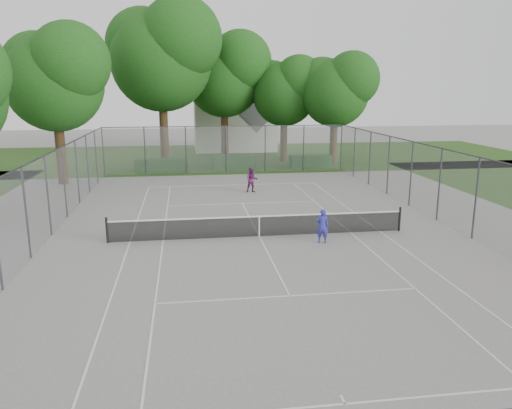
{
  "coord_description": "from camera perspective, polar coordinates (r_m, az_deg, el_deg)",
  "views": [
    {
      "loc": [
        -3.08,
        -20.52,
        6.31
      ],
      "look_at": [
        0.0,
        1.0,
        1.2
      ],
      "focal_mm": 35.0,
      "sensor_mm": 36.0,
      "label": 1
    }
  ],
  "objects": [
    {
      "name": "ground",
      "position": [
        21.69,
        0.37,
        -3.69
      ],
      "size": [
        120.0,
        120.0,
        0.0
      ],
      "primitive_type": "plane",
      "color": "slate",
      "rests_on": "ground"
    },
    {
      "name": "grass_far",
      "position": [
        47.05,
        -4.33,
        5.48
      ],
      "size": [
        60.0,
        20.0,
        0.0
      ],
      "primitive_type": "cube",
      "color": "#204112",
      "rests_on": "ground"
    },
    {
      "name": "court_markings",
      "position": [
        21.69,
        0.37,
        -3.67
      ],
      "size": [
        11.03,
        23.83,
        0.01
      ],
      "color": "silver",
      "rests_on": "ground"
    },
    {
      "name": "tennis_net",
      "position": [
        21.55,
        0.38,
        -2.39
      ],
      "size": [
        12.87,
        0.1,
        1.1
      ],
      "color": "black",
      "rests_on": "ground"
    },
    {
      "name": "perimeter_fence",
      "position": [
        21.23,
        0.38,
        0.99
      ],
      "size": [
        18.08,
        34.08,
        3.52
      ],
      "color": "#38383D",
      "rests_on": "ground"
    },
    {
      "name": "tree_far_left",
      "position": [
        41.41,
        -10.67,
        16.78
      ],
      "size": [
        9.14,
        8.34,
        13.14
      ],
      "color": "#332212",
      "rests_on": "ground"
    },
    {
      "name": "tree_far_midleft",
      "position": [
        44.89,
        -3.57,
        14.91
      ],
      "size": [
        7.74,
        7.06,
        11.12
      ],
      "color": "#332212",
      "rests_on": "ground"
    },
    {
      "name": "tree_far_midright",
      "position": [
        43.82,
        3.38,
        13.06
      ],
      "size": [
        6.28,
        5.73,
        9.03
      ],
      "color": "#332212",
      "rests_on": "ground"
    },
    {
      "name": "tree_far_right",
      "position": [
        42.54,
        9.19,
        13.09
      ],
      "size": [
        6.41,
        5.85,
        9.22
      ],
      "color": "#332212",
      "rests_on": "ground"
    },
    {
      "name": "tree_side_back",
      "position": [
        35.42,
        -21.98,
        13.62
      ],
      "size": [
        7.22,
        6.59,
        10.37
      ],
      "color": "#332212",
      "rests_on": "ground"
    },
    {
      "name": "hedge_left",
      "position": [
        39.08,
        -10.74,
        4.44
      ],
      "size": [
        3.98,
        1.19,
        1.0
      ],
      "primitive_type": "cube",
      "color": "#153E14",
      "rests_on": "ground"
    },
    {
      "name": "hedge_mid",
      "position": [
        40.0,
        -2.5,
        4.91
      ],
      "size": [
        3.39,
        0.97,
        1.07
      ],
      "primitive_type": "cube",
      "color": "#153E14",
      "rests_on": "ground"
    },
    {
      "name": "hedge_right",
      "position": [
        40.7,
        6.24,
        4.93
      ],
      "size": [
        3.29,
        1.21,
        0.99
      ],
      "primitive_type": "cube",
      "color": "#153E14",
      "rests_on": "ground"
    },
    {
      "name": "house",
      "position": [
        52.17,
        -2.55,
        10.74
      ],
      "size": [
        8.11,
        6.28,
        10.09
      ],
      "color": "beige",
      "rests_on": "ground"
    },
    {
      "name": "girl_player",
      "position": [
        20.87,
        7.6,
        -2.45
      ],
      "size": [
        0.58,
        0.44,
        1.43
      ],
      "primitive_type": "imported",
      "rotation": [
        0.0,
        0.0,
        2.94
      ],
      "color": "#2E30AD",
      "rests_on": "ground"
    },
    {
      "name": "woman_player",
      "position": [
        30.69,
        -0.48,
        2.83
      ],
      "size": [
        0.78,
        0.62,
        1.55
      ],
      "primitive_type": "imported",
      "rotation": [
        0.0,
        0.0,
        -0.05
      ],
      "color": "#65215C",
      "rests_on": "ground"
    }
  ]
}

